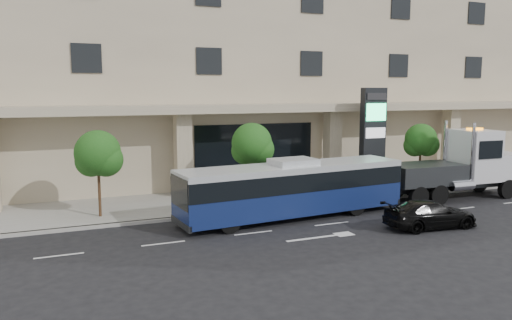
{
  "coord_description": "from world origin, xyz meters",
  "views": [
    {
      "loc": [
        -12.09,
        -21.27,
        6.22
      ],
      "look_at": [
        -2.42,
        2.0,
        2.73
      ],
      "focal_mm": 35.0,
      "sensor_mm": 36.0,
      "label": 1
    }
  ],
  "objects": [
    {
      "name": "black_sedan",
      "position": [
        3.82,
        -3.79,
        0.64
      ],
      "size": [
        4.52,
        2.17,
        1.27
      ],
      "primitive_type": "imported",
      "rotation": [
        0.0,
        0.0,
        1.48
      ],
      "color": "black",
      "rests_on": "ground"
    },
    {
      "name": "sidewalk",
      "position": [
        0.0,
        5.0,
        0.07
      ],
      "size": [
        120.0,
        6.0,
        0.15
      ],
      "primitive_type": "cube",
      "color": "gray",
      "rests_on": "ground"
    },
    {
      "name": "ground",
      "position": [
        0.0,
        0.0,
        0.0
      ],
      "size": [
        120.0,
        120.0,
        0.0
      ],
      "primitive_type": "plane",
      "color": "black",
      "rests_on": "ground"
    },
    {
      "name": "tree_left",
      "position": [
        -9.97,
        3.59,
        3.11
      ],
      "size": [
        2.27,
        2.2,
        4.22
      ],
      "color": "#422B19",
      "rests_on": "sidewalk"
    },
    {
      "name": "tree_right",
      "position": [
        9.53,
        3.59,
        3.04
      ],
      "size": [
        2.1,
        2.0,
        4.04
      ],
      "color": "#422B19",
      "rests_on": "sidewalk"
    },
    {
      "name": "curb",
      "position": [
        0.0,
        2.0,
        0.07
      ],
      "size": [
        120.0,
        0.3,
        0.15
      ],
      "primitive_type": "cube",
      "color": "gray",
      "rests_on": "ground"
    },
    {
      "name": "tree_mid",
      "position": [
        -1.97,
        3.59,
        3.26
      ],
      "size": [
        2.28,
        2.2,
        4.38
      ],
      "color": "#422B19",
      "rests_on": "sidewalk"
    },
    {
      "name": "convention_center",
      "position": [
        -0.0,
        15.42,
        9.97
      ],
      "size": [
        60.0,
        17.6,
        20.0
      ],
      "color": "tan",
      "rests_on": "ground"
    },
    {
      "name": "city_bus",
      "position": [
        -1.2,
        0.19,
        1.5
      ],
      "size": [
        11.84,
        3.42,
        2.96
      ],
      "rotation": [
        0.0,
        0.0,
        0.08
      ],
      "color": "black",
      "rests_on": "ground"
    },
    {
      "name": "signage_pylon",
      "position": [
        6.19,
        4.08,
        3.33
      ],
      "size": [
        1.58,
        0.62,
        6.27
      ],
      "rotation": [
        0.0,
        0.0,
        -0.02
      ],
      "color": "black",
      "rests_on": "sidewalk"
    },
    {
      "name": "tow_truck",
      "position": [
        9.94,
        0.64,
        1.84
      ],
      "size": [
        9.86,
        2.82,
        4.48
      ],
      "rotation": [
        0.0,
        0.0,
        -0.05
      ],
      "color": "#2D3033",
      "rests_on": "ground"
    }
  ]
}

